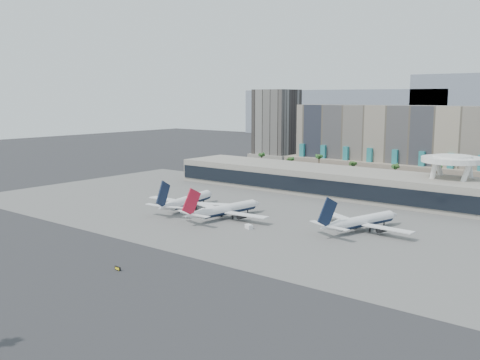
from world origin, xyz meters
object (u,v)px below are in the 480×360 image
Objects in this scene: airliner_left at (188,200)px; service_vehicle_a at (186,211)px; airliner_right at (362,221)px; service_vehicle_b at (249,227)px; taxiway_sign at (118,268)px; airliner_centre at (226,209)px.

service_vehicle_a is (5.60, -6.89, -2.47)m from airliner_left.
airliner_left is 1.06× the size of airliner_right.
airliner_right is 39.89m from service_vehicle_b.
service_vehicle_b is at bearing -26.73° from airliner_left.
airliner_right is 16.83× the size of taxiway_sign.
airliner_left is 13.95× the size of service_vehicle_b.
airliner_centre is 17.06× the size of taxiway_sign.
airliner_centre is at bearing 177.62° from service_vehicle_b.
airliner_right is 7.75× the size of service_vehicle_a.
airliner_right is 13.13× the size of service_vehicle_b.
airliner_centre is at bearing -19.48° from airliner_left.
airliner_left is at bearing -173.39° from service_vehicle_b.
airliner_centre is 18.21m from service_vehicle_a.
airliner_centre reaches higher than service_vehicle_a.
service_vehicle_a is at bearing -160.79° from airliner_centre.
taxiway_sign is (35.23, -63.07, -0.73)m from service_vehicle_a.
airliner_right reaches higher than taxiway_sign.
taxiway_sign is at bearing -68.07° from service_vehicle_b.
taxiway_sign is (17.53, -66.74, -3.00)m from airliner_centre.
service_vehicle_a is 1.69× the size of service_vehicle_b.
taxiway_sign is at bearing -71.34° from airliner_left.
service_vehicle_a is 72.24m from taxiway_sign.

